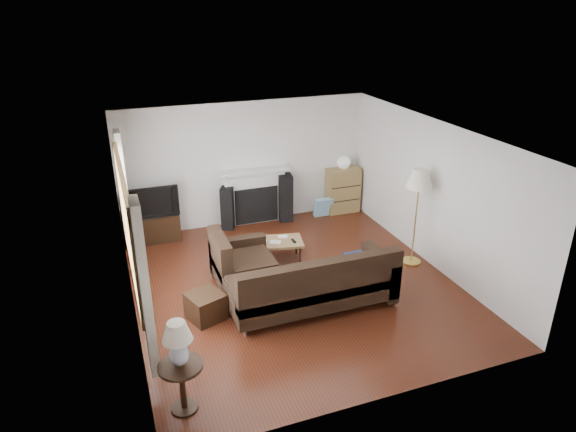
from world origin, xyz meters
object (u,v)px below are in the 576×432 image
object	(u,v)px
tv_stand	(152,228)
side_table	(183,387)
bookshelf	(343,190)
sectional_sofa	(312,280)
coffee_table	(274,251)
floor_lamp	(416,217)

from	to	relation	value
tv_stand	side_table	xyz separation A→B (m)	(-0.19, -4.60, 0.06)
bookshelf	sectional_sofa	xyz separation A→B (m)	(-2.05, -3.18, -0.05)
coffee_table	side_table	xyz separation A→B (m)	(-2.11, -3.01, 0.12)
bookshelf	coffee_table	xyz separation A→B (m)	(-2.11, -1.63, -0.29)
sectional_sofa	coffee_table	xyz separation A→B (m)	(-0.06, 1.56, -0.24)
sectional_sofa	side_table	xyz separation A→B (m)	(-2.17, -1.46, -0.13)
sectional_sofa	side_table	bearing A→B (deg)	-146.20
coffee_table	floor_lamp	xyz separation A→B (m)	(2.25, -0.90, 0.67)
floor_lamp	side_table	size ratio (longest dim) A/B	2.76
tv_stand	sectional_sofa	size ratio (longest dim) A/B	0.38
tv_stand	side_table	distance (m)	4.60
coffee_table	sectional_sofa	bearing A→B (deg)	-76.08
coffee_table	side_table	size ratio (longest dim) A/B	1.59
tv_stand	coffee_table	size ratio (longest dim) A/B	1.03
bookshelf	side_table	world-z (taller)	bookshelf
coffee_table	floor_lamp	size ratio (longest dim) A/B	0.58
floor_lamp	sectional_sofa	bearing A→B (deg)	-163.24
bookshelf	floor_lamp	bearing A→B (deg)	-86.96
sectional_sofa	tv_stand	bearing A→B (deg)	122.23
coffee_table	floor_lamp	bearing A→B (deg)	-10.15
bookshelf	floor_lamp	xyz separation A→B (m)	(0.13, -2.53, 0.37)
sectional_sofa	coffee_table	world-z (taller)	sectional_sofa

